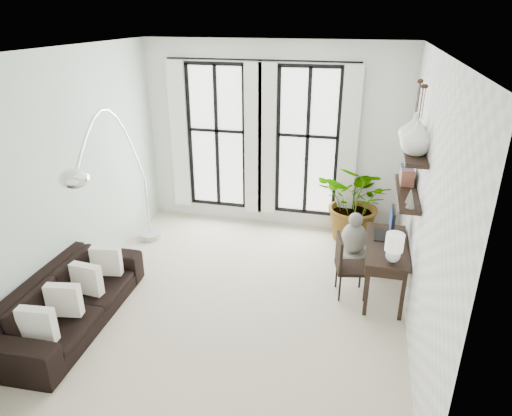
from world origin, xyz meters
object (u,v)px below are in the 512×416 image
(desk, at_px, (386,249))
(arc_lamp, at_px, (112,147))
(plant, at_px, (357,202))
(buddha, at_px, (354,240))
(desk_chair, at_px, (346,262))
(sofa, at_px, (71,300))

(desk, bearing_deg, arc_lamp, -174.51)
(plant, bearing_deg, arc_lamp, -148.90)
(desk, relative_size, arc_lamp, 0.48)
(buddha, bearing_deg, plant, 90.17)
(desk_chair, distance_m, arc_lamp, 3.47)
(plant, distance_m, arc_lamp, 3.95)
(sofa, distance_m, desk, 4.07)
(desk_chair, xyz_separation_m, buddha, (0.07, 1.01, -0.17))
(plant, xyz_separation_m, desk, (0.43, -1.59, 0.02))
(sofa, bearing_deg, plant, -49.27)
(desk, height_order, arc_lamp, arc_lamp)
(sofa, distance_m, desk_chair, 3.55)
(buddha, bearing_deg, desk_chair, -93.99)
(desk, xyz_separation_m, desk_chair, (-0.50, -0.11, -0.21))
(desk, xyz_separation_m, buddha, (-0.43, 0.90, -0.38))
(sofa, bearing_deg, desk_chair, -68.87)
(sofa, height_order, desk, desk)
(arc_lamp, relative_size, buddha, 3.36)
(desk_chair, relative_size, arc_lamp, 0.33)
(arc_lamp, bearing_deg, desk_chair, 4.30)
(desk, distance_m, buddha, 1.07)
(desk_chair, bearing_deg, arc_lamp, 172.44)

